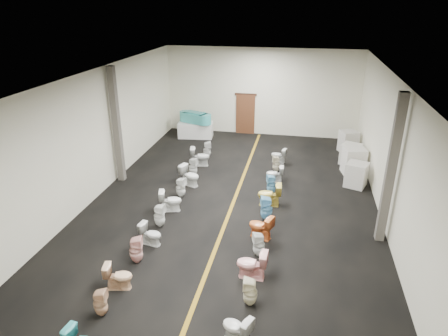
{
  "coord_description": "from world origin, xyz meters",
  "views": [
    {
      "loc": [
        2.18,
        -12.54,
        6.73
      ],
      "look_at": [
        -0.56,
        1.0,
        0.85
      ],
      "focal_mm": 32.0,
      "sensor_mm": 36.0,
      "label": 1
    }
  ],
  "objects": [
    {
      "name": "floor",
      "position": [
        0.0,
        0.0,
        0.0
      ],
      "size": [
        16.0,
        16.0,
        0.0
      ],
      "primitive_type": "plane",
      "color": "black",
      "rests_on": "ground"
    },
    {
      "name": "ceiling",
      "position": [
        0.0,
        0.0,
        4.5
      ],
      "size": [
        16.0,
        16.0,
        0.0
      ],
      "primitive_type": "plane",
      "rotation": [
        3.14,
        0.0,
        0.0
      ],
      "color": "black",
      "rests_on": "ground"
    },
    {
      "name": "wall_back",
      "position": [
        0.0,
        8.0,
        2.25
      ],
      "size": [
        10.0,
        0.0,
        10.0
      ],
      "primitive_type": "plane",
      "rotation": [
        1.57,
        0.0,
        0.0
      ],
      "color": "silver",
      "rests_on": "ground"
    },
    {
      "name": "wall_front",
      "position": [
        0.0,
        -8.0,
        2.25
      ],
      "size": [
        10.0,
        0.0,
        10.0
      ],
      "primitive_type": "plane",
      "rotation": [
        -1.57,
        0.0,
        0.0
      ],
      "color": "silver",
      "rests_on": "ground"
    },
    {
      "name": "wall_left",
      "position": [
        -5.0,
        0.0,
        2.25
      ],
      "size": [
        0.0,
        16.0,
        16.0
      ],
      "primitive_type": "plane",
      "rotation": [
        1.57,
        0.0,
        1.57
      ],
      "color": "silver",
      "rests_on": "ground"
    },
    {
      "name": "wall_right",
      "position": [
        5.0,
        0.0,
        2.25
      ],
      "size": [
        0.0,
        16.0,
        16.0
      ],
      "primitive_type": "plane",
      "rotation": [
        1.57,
        0.0,
        -1.57
      ],
      "color": "silver",
      "rests_on": "ground"
    },
    {
      "name": "aisle_stripe",
      "position": [
        0.0,
        0.0,
        0.0
      ],
      "size": [
        0.12,
        15.6,
        0.01
      ],
      "primitive_type": "cube",
      "color": "#906814",
      "rests_on": "floor"
    },
    {
      "name": "back_door",
      "position": [
        -0.8,
        7.94,
        1.05
      ],
      "size": [
        1.0,
        0.1,
        2.1
      ],
      "primitive_type": "cube",
      "color": "#562D19",
      "rests_on": "floor"
    },
    {
      "name": "door_frame",
      "position": [
        -0.8,
        7.95,
        2.12
      ],
      "size": [
        1.15,
        0.08,
        0.1
      ],
      "primitive_type": "cube",
      "color": "#331C11",
      "rests_on": "back_door"
    },
    {
      "name": "column_left",
      "position": [
        -4.75,
        1.0,
        2.25
      ],
      "size": [
        0.25,
        0.25,
        4.5
      ],
      "primitive_type": "cube",
      "color": "#59544C",
      "rests_on": "floor"
    },
    {
      "name": "column_right",
      "position": [
        4.75,
        -1.5,
        2.25
      ],
      "size": [
        0.25,
        0.25,
        4.5
      ],
      "primitive_type": "cube",
      "color": "#59544C",
      "rests_on": "floor"
    },
    {
      "name": "display_table",
      "position": [
        -3.24,
        6.77,
        0.39
      ],
      "size": [
        1.85,
        1.08,
        0.78
      ],
      "primitive_type": "cube",
      "rotation": [
        0.0,
        0.0,
        0.12
      ],
      "color": "white",
      "rests_on": "floor"
    },
    {
      "name": "bathtub",
      "position": [
        -3.24,
        6.77,
        1.07
      ],
      "size": [
        1.78,
        1.09,
        0.55
      ],
      "rotation": [
        0.0,
        0.0,
        -0.36
      ],
      "color": "#3CADAD",
      "rests_on": "display_table"
    },
    {
      "name": "appliance_crate_a",
      "position": [
        4.4,
        2.22,
        0.48
      ],
      "size": [
        0.95,
        0.95,
        0.95
      ],
      "primitive_type": "cube",
      "rotation": [
        0.0,
        0.0,
        -0.36
      ],
      "color": "silver",
      "rests_on": "floor"
    },
    {
      "name": "appliance_crate_b",
      "position": [
        4.4,
        3.44,
        0.56
      ],
      "size": [
        0.97,
        0.97,
        1.12
      ],
      "primitive_type": "cube",
      "rotation": [
        0.0,
        0.0,
        0.2
      ],
      "color": "silver",
      "rests_on": "floor"
    },
    {
      "name": "appliance_crate_c",
      "position": [
        4.4,
        4.57,
        0.44
      ],
      "size": [
        1.03,
        1.03,
        0.89
      ],
      "primitive_type": "cube",
      "rotation": [
        0.0,
        0.0,
        -0.41
      ],
      "color": "silver",
      "rests_on": "floor"
    },
    {
      "name": "appliance_crate_d",
      "position": [
        4.4,
        6.03,
        0.52
      ],
      "size": [
        0.94,
        0.94,
        1.04
      ],
      "primitive_type": "cube",
      "rotation": [
        0.0,
        0.0,
        0.38
      ],
      "color": "beige",
      "rests_on": "floor"
    },
    {
      "name": "toilet_left_1",
      "position": [
        -2.0,
        -6.09,
        0.35
      ],
      "size": [
        0.36,
        0.35,
        0.69
      ],
      "primitive_type": "imported",
      "rotation": [
        0.0,
        0.0,
        1.72
      ],
      "color": "#DBAB85",
      "rests_on": "floor"
    },
    {
      "name": "toilet_left_2",
      "position": [
        -2.0,
        -5.14,
        0.35
      ],
      "size": [
        0.75,
        0.53,
        0.7
      ],
      "primitive_type": "imported",
      "rotation": [
        0.0,
        0.0,
        1.78
      ],
      "color": "#EFBC92",
      "rests_on": "floor"
    },
    {
      "name": "toilet_left_3",
      "position": [
        -1.99,
        -4.05,
        0.4
      ],
      "size": [
        0.45,
        0.44,
        0.79
      ],
      "primitive_type": "imported",
      "rotation": [
        0.0,
        0.0,
        1.84
      ],
      "color": "beige",
      "rests_on": "floor"
    },
    {
      "name": "toilet_left_4",
      "position": [
        -1.92,
        -3.13,
        0.34
      ],
      "size": [
        0.72,
        0.49,
        0.68
      ],
      "primitive_type": "imported",
      "rotation": [
        0.0,
        0.0,
        1.4
      ],
      "color": "silver",
      "rests_on": "floor"
    },
    {
      "name": "toilet_left_5",
      "position": [
        -2.02,
        -2.12,
        0.39
      ],
      "size": [
        0.38,
        0.38,
        0.77
      ],
      "primitive_type": "imported",
      "rotation": [
        0.0,
        0.0,
        1.49
      ],
      "color": "white",
      "rests_on": "floor"
    },
    {
      "name": "toilet_left_6",
      "position": [
        -2.0,
        -1.07,
        0.38
      ],
      "size": [
        0.83,
        0.6,
        0.76
      ],
      "primitive_type": "imported",
      "rotation": [
        0.0,
        0.0,
        1.83
      ],
      "color": "white",
      "rests_on": "floor"
    },
    {
      "name": "toilet_left_7",
      "position": [
        -1.97,
        -0.0,
        0.38
      ],
      "size": [
        0.41,
        0.41,
        0.76
      ],
      "primitive_type": "imported",
      "rotation": [
        0.0,
        0.0,
        1.36
      ],
      "color": "white",
      "rests_on": "floor"
    },
    {
      "name": "toilet_left_8",
      "position": [
        -1.92,
        1.02,
        0.41
      ],
      "size": [
        0.9,
        0.7,
        0.81
      ],
      "primitive_type": "imported",
      "rotation": [
        0.0,
        0.0,
        1.21
      ],
      "color": "white",
      "rests_on": "floor"
    },
    {
      "name": "toilet_left_9",
      "position": [
        -2.04,
        1.94,
        0.39
      ],
      "size": [
        0.41,
        0.4,
        0.78
      ],
      "primitive_type": "imported",
      "rotation": [
        0.0,
        0.0,
        1.41
      ],
      "color": "silver",
      "rests_on": "floor"
    },
    {
      "name": "toilet_left_10",
      "position": [
        -2.03,
        3.04,
        0.42
      ],
      "size": [
        0.9,
        0.63,
        0.84
      ],
      "primitive_type": "imported",
      "rotation": [
        0.0,
        0.0,
        1.78
      ],
      "color": "silver",
      "rests_on": "floor"
    },
    {
      "name": "toilet_left_11",
      "position": [
        -1.96,
        4.04,
        0.38
      ],
      "size": [
        0.43,
        0.43,
        0.76
      ],
      "primitive_type": "imported",
      "rotation": [
        0.0,
        0.0,
        1.87
      ],
      "color": "white",
      "rests_on": "floor"
    },
    {
      "name": "toilet_right_1",
      "position": [
        1.18,
        -6.23,
        0.35
      ],
      "size": [
        0.77,
        0.63,
        0.69
      ],
      "primitive_type": "imported",
      "rotation": [
        0.0,
        0.0,
        -1.98
      ],
      "color": "silver",
      "rests_on": "floor"
    },
    {
      "name": "toilet_right_2",
      "position": [
        1.31,
        -5.08,
        0.37
      ],
      "size": [
        0.36,
        0.36,
        0.74
      ],
      "primitive_type": "imported",
      "rotation": [
        0.0,
        0.0,
        -1.49
      ],
      "color": "#EFE6C1",
      "rests_on": "floor"
    },
    {
      "name": "toilet_right_3",
      "position": [
        1.2,
        -4.08,
        0.41
      ],
      "size": [
        0.81,
        0.49,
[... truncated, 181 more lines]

